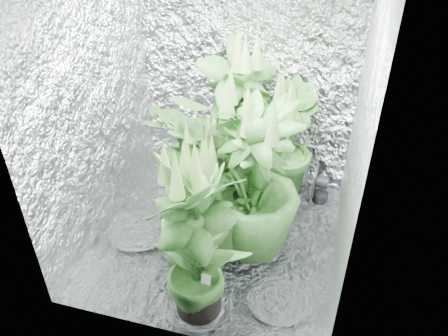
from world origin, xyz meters
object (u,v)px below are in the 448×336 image
at_px(plant_h, 254,183).
at_px(plant_f, 196,248).
at_px(plant_b, 239,121).
at_px(circulation_fan, 318,186).
at_px(plant_a, 217,148).
at_px(plant_c, 284,146).
at_px(plant_d, 196,180).
at_px(plant_g, 195,221).
at_px(plant_e, 214,198).

bearing_deg(plant_h, plant_f, -106.02).
distance_m(plant_b, plant_f, 1.28).
xyz_separation_m(plant_f, circulation_fan, (0.56, 1.25, -0.37)).
xyz_separation_m(plant_a, plant_c, (0.44, 0.25, -0.06)).
bearing_deg(plant_b, plant_d, -106.67).
xyz_separation_m(plant_c, plant_h, (-0.09, -0.61, 0.07)).
height_order(plant_b, circulation_fan, plant_b).
distance_m(plant_f, circulation_fan, 1.42).
distance_m(plant_c, plant_g, 1.05).
xyz_separation_m(plant_d, circulation_fan, (0.80, 0.53, -0.27)).
relative_size(plant_c, plant_d, 1.14).
distance_m(plant_b, plant_g, 1.04).
height_order(plant_a, plant_g, plant_a).
bearing_deg(plant_e, plant_f, -82.84).
bearing_deg(plant_f, circulation_fan, 66.07).
xyz_separation_m(plant_b, plant_d, (-0.16, -0.55, -0.20)).
xyz_separation_m(plant_a, circulation_fan, (0.73, 0.28, -0.39)).
xyz_separation_m(plant_b, plant_e, (0.01, -0.73, -0.17)).
xyz_separation_m(plant_b, plant_c, (0.35, -0.05, -0.14)).
height_order(plant_h, circulation_fan, plant_h).
xyz_separation_m(plant_d, plant_e, (0.18, -0.18, 0.02)).
bearing_deg(plant_c, plant_b, 172.51).
bearing_deg(plant_h, circulation_fan, 59.35).
distance_m(plant_a, circulation_fan, 0.87).
bearing_deg(plant_c, plant_f, -102.31).
xyz_separation_m(plant_e, circulation_fan, (0.62, 0.71, -0.29)).
height_order(plant_e, circulation_fan, plant_e).
bearing_deg(plant_c, plant_h, -98.52).
bearing_deg(circulation_fan, plant_d, -142.06).
xyz_separation_m(plant_b, plant_f, (0.08, -1.27, -0.09)).
height_order(plant_a, plant_f, plant_a).
bearing_deg(plant_d, plant_g, -71.78).
distance_m(plant_b, plant_d, 0.61).
relative_size(plant_h, circulation_fan, 3.69).
relative_size(plant_a, plant_h, 0.99).
bearing_deg(plant_d, plant_h, -14.42).
distance_m(plant_a, plant_e, 0.46).
relative_size(plant_c, plant_e, 1.12).
bearing_deg(plant_g, plant_a, 96.46).
bearing_deg(plant_g, plant_h, 54.98).
bearing_deg(plant_g, plant_e, 86.16).
relative_size(plant_c, plant_g, 0.97).
height_order(plant_a, circulation_fan, plant_a).
relative_size(plant_a, plant_f, 1.06).
relative_size(plant_b, circulation_fan, 4.10).
height_order(plant_f, circulation_fan, plant_f).
relative_size(plant_f, circulation_fan, 3.45).
xyz_separation_m(plant_d, plant_h, (0.42, -0.11, 0.13)).
xyz_separation_m(plant_g, plant_h, (0.26, 0.38, 0.06)).
xyz_separation_m(plant_h, circulation_fan, (0.38, 0.64, -0.40)).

